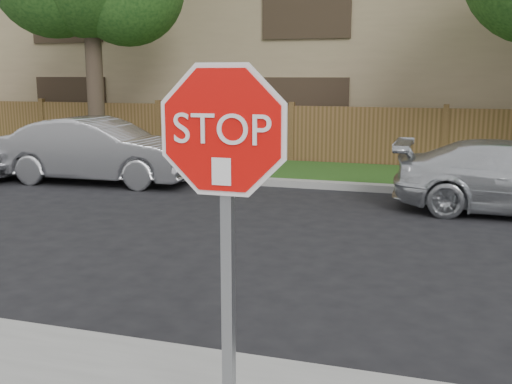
% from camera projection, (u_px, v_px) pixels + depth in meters
% --- Properties ---
extents(far_curb, '(70.00, 0.30, 0.15)m').
position_uv_depth(far_curb, '(442.00, 191.00, 12.29)').
color(far_curb, gray).
rests_on(far_curb, ground).
extents(grass_strip, '(70.00, 3.00, 0.12)m').
position_uv_depth(grass_strip, '(442.00, 179.00, 13.84)').
color(grass_strip, '#1E4714').
rests_on(grass_strip, ground).
extents(fence, '(70.00, 0.12, 1.60)m').
position_uv_depth(fence, '(444.00, 140.00, 15.20)').
color(fence, '#4F381B').
rests_on(fence, ground).
extents(apartment_building, '(35.20, 9.20, 7.20)m').
position_uv_depth(apartment_building, '(450.00, 41.00, 19.91)').
color(apartment_building, '#94805C').
rests_on(apartment_building, ground).
extents(stop_sign, '(1.01, 0.13, 2.55)m').
position_uv_depth(stop_sign, '(224.00, 188.00, 3.28)').
color(stop_sign, gray).
rests_on(stop_sign, sidewalk_near).
extents(sedan_left, '(4.55, 1.78, 1.48)m').
position_uv_depth(sedan_left, '(99.00, 151.00, 13.59)').
color(sedan_left, '#A1A2A6').
rests_on(sedan_left, ground).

